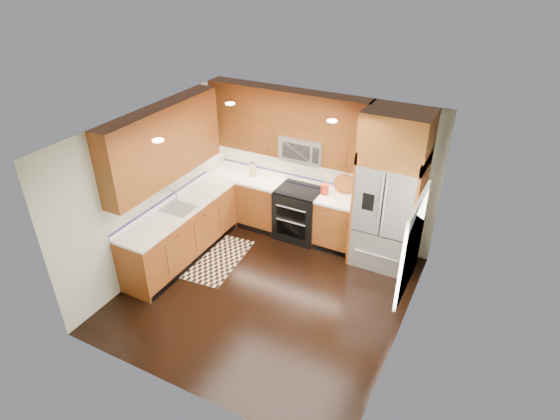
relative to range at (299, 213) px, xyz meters
The scene contains 16 objects.
ground 1.75m from the range, 81.47° to the right, with size 4.00×4.00×0.00m, color black.
wall_back 0.93m from the range, 53.04° to the left, with size 4.00×0.02×2.60m, color #B8BEAB.
wall_left 2.56m from the range, 136.38° to the right, with size 0.02×4.00×2.60m, color #B8BEAB.
wall_right 2.92m from the range, 36.55° to the right, with size 0.02×4.00×2.60m, color #B8BEAB.
window 2.83m from the range, 33.39° to the right, with size 0.04×1.10×1.30m.
base_cabinets 1.25m from the range, 141.90° to the right, with size 2.85×3.00×0.90m.
countertop 1.16m from the range, 142.09° to the right, with size 2.86×3.01×0.04m.
upper_cabinets 1.89m from the range, 147.22° to the right, with size 2.85×3.00×1.15m.
range is the anchor object (origin of this frame).
microwave 1.20m from the range, 90.19° to the left, with size 0.76×0.40×0.42m.
refrigerator 1.76m from the range, ahead, with size 0.98×0.75×2.60m.
sink_faucet 2.13m from the range, 135.87° to the right, with size 0.54×0.44×0.37m.
rug 1.66m from the range, 126.20° to the right, with size 0.83×1.38×0.01m, color black.
knife_block 1.17m from the range, behind, with size 0.14×0.16×0.27m.
utensil_crock 0.75m from the range, ahead, with size 0.14×0.14×0.38m.
cutting_board 0.88m from the range, 19.92° to the left, with size 0.33×0.33×0.02m, color brown.
Camera 1 is at (2.71, -4.79, 4.71)m, focal length 30.00 mm.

